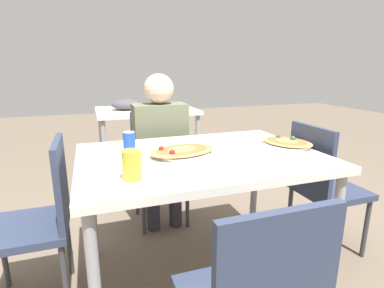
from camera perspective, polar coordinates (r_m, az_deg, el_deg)
name	(u,v)px	position (r m, az deg, el deg)	size (l,w,h in m)	color
ground_plane	(200,273)	(2.00, 1.51, -23.35)	(14.00, 14.00, 0.00)	#6B5B4C
dining_table	(201,166)	(1.67, 1.67, -4.24)	(1.30, 0.92, 0.76)	silver
chair_far_seated	(158,161)	(2.43, -6.50, -3.17)	(0.40, 0.40, 0.88)	#2D3851
chair_side_left	(40,215)	(1.75, -26.92, -12.00)	(0.40, 0.40, 0.88)	#2D3851
chair_side_right	(322,183)	(2.15, 23.52, -6.75)	(0.40, 0.40, 0.88)	#2D3851
person_seated	(161,139)	(2.27, -6.02, 0.95)	(0.39, 0.24, 1.18)	#2D2D38
pizza_main	(182,151)	(1.63, -1.85, -1.39)	(0.43, 0.34, 0.05)	white
soda_can	(129,143)	(1.67, -11.86, 0.16)	(0.07, 0.07, 0.12)	#1E47B2
drink_glass	(132,165)	(1.29, -11.37, -3.95)	(0.08, 0.08, 0.13)	gold
pizza_second	(287,143)	(1.91, 17.67, 0.23)	(0.33, 0.38, 0.06)	white
background_table	(143,114)	(3.47, -9.35, 5.61)	(1.10, 0.80, 0.88)	silver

